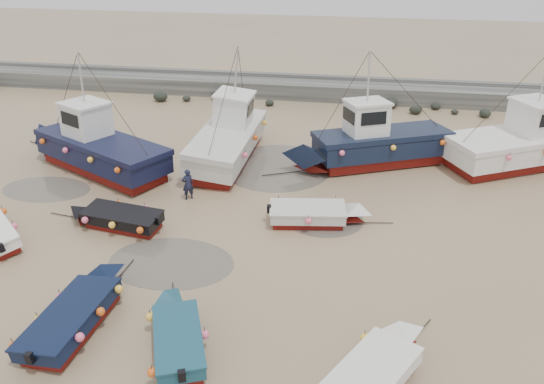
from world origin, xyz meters
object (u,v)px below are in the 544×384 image
(dinghy_5, at_px, (316,212))
(cabin_boat_3, at_px, (524,142))
(dinghy_1, at_px, (78,311))
(person, at_px, (189,199))
(cabin_boat_1, at_px, (228,135))
(dinghy_4, at_px, (116,215))
(cabin_boat_0, at_px, (94,146))
(dinghy_2, at_px, (177,333))
(dinghy_3, at_px, (371,378))
(cabin_boat_2, at_px, (372,143))

(dinghy_5, bearing_deg, cabin_boat_3, 119.68)
(dinghy_1, bearing_deg, person, 89.02)
(dinghy_5, xyz_separation_m, cabin_boat_1, (-5.60, 6.75, 0.75))
(dinghy_4, distance_m, person, 3.89)
(dinghy_1, xyz_separation_m, person, (0.95, 9.28, -0.54))
(dinghy_4, xyz_separation_m, cabin_boat_0, (-3.63, 5.63, 0.75))
(dinghy_2, xyz_separation_m, cabin_boat_1, (-1.93, 15.19, 0.74))
(dinghy_5, distance_m, person, 6.50)
(dinghy_2, xyz_separation_m, cabin_boat_0, (-8.69, 12.37, 0.74))
(cabin_boat_1, bearing_deg, dinghy_2, -80.83)
(dinghy_1, xyz_separation_m, cabin_boat_1, (1.69, 14.70, 0.76))
(dinghy_1, relative_size, dinghy_5, 1.12)
(dinghy_3, bearing_deg, dinghy_2, -157.21)
(dinghy_2, height_order, dinghy_5, same)
(dinghy_1, relative_size, cabin_boat_0, 0.60)
(dinghy_4, bearing_deg, cabin_boat_1, -11.18)
(dinghy_4, relative_size, person, 3.64)
(dinghy_5, distance_m, cabin_boat_2, 7.29)
(cabin_boat_0, bearing_deg, dinghy_2, -117.80)
(dinghy_1, distance_m, cabin_boat_1, 14.82)
(cabin_boat_2, bearing_deg, cabin_boat_0, 77.69)
(dinghy_2, relative_size, dinghy_4, 0.90)
(person, bearing_deg, dinghy_1, 48.12)
(dinghy_3, distance_m, dinghy_4, 13.47)
(dinghy_2, bearing_deg, dinghy_1, 150.28)
(dinghy_4, relative_size, cabin_boat_2, 0.57)
(dinghy_5, height_order, cabin_boat_0, cabin_boat_0)
(cabin_boat_2, bearing_deg, dinghy_4, 104.01)
(dinghy_1, xyz_separation_m, dinghy_2, (3.62, -0.49, 0.02))
(dinghy_1, height_order, dinghy_5, same)
(dinghy_1, relative_size, dinghy_3, 1.05)
(dinghy_4, xyz_separation_m, cabin_boat_1, (3.12, 8.45, 0.75))
(cabin_boat_0, xyz_separation_m, person, (6.02, -2.61, -1.30))
(dinghy_4, relative_size, cabin_boat_0, 0.54)
(dinghy_3, xyz_separation_m, dinghy_4, (-11.10, 7.63, 0.02))
(dinghy_2, xyz_separation_m, dinghy_5, (3.67, 8.44, -0.01))
(cabin_boat_0, height_order, cabin_boat_2, same)
(cabin_boat_2, xyz_separation_m, person, (-8.77, -5.50, -1.33))
(dinghy_3, height_order, person, dinghy_3)
(dinghy_2, height_order, dinghy_3, same)
(dinghy_5, bearing_deg, dinghy_2, -31.33)
(cabin_boat_2, bearing_deg, dinghy_2, 134.83)
(dinghy_1, height_order, dinghy_2, same)
(cabin_boat_1, bearing_deg, cabin_boat_2, 2.50)
(cabin_boat_2, height_order, person, cabin_boat_2)
(dinghy_2, xyz_separation_m, person, (-2.67, 9.77, -0.56))
(dinghy_1, relative_size, dinghy_4, 1.10)
(person, bearing_deg, cabin_boat_0, -59.44)
(cabin_boat_0, distance_m, cabin_boat_3, 23.42)
(dinghy_2, bearing_deg, dinghy_4, 104.82)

